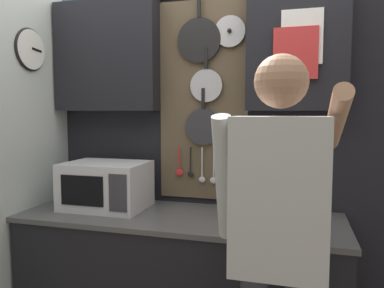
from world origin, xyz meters
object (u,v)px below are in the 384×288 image
Objects in this scene: utensil_crock at (269,206)px; person at (278,228)px; knife_block at (238,202)px; microwave at (106,185)px.

utensil_crock is 0.20× the size of person.
microwave is at bearing -179.97° from knife_block.
microwave is 0.30× the size of person.
utensil_crock is at bearing 0.07° from microwave.
microwave is 1.05m from utensil_crock.
microwave is 1.99× the size of knife_block.
person is (0.08, -0.63, 0.07)m from utensil_crock.
knife_block is at bearing -179.74° from utensil_crock.
person is at bearing -29.34° from microwave.
knife_block is 0.75× the size of utensil_crock.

